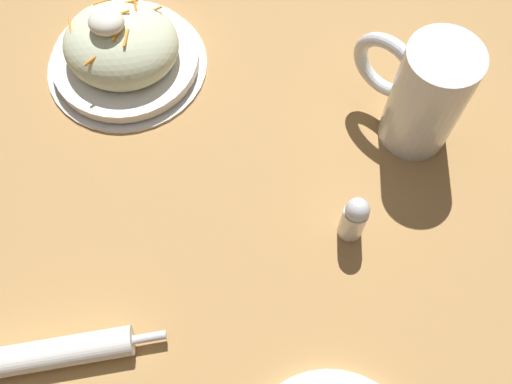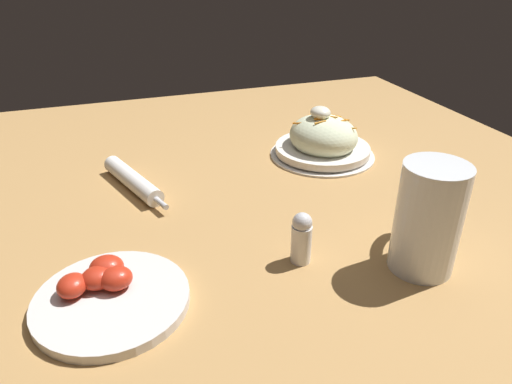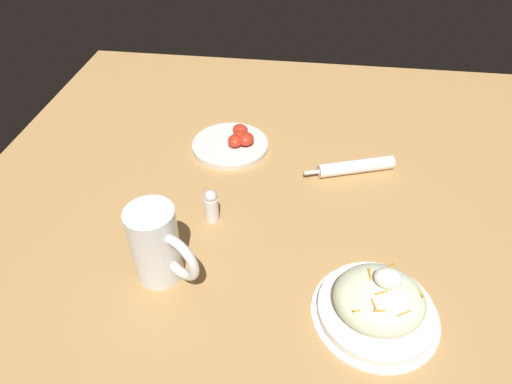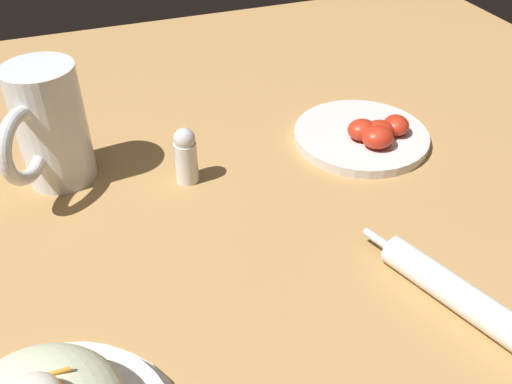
{
  "view_description": "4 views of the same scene",
  "coord_description": "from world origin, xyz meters",
  "px_view_note": "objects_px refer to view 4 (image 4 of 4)",
  "views": [
    {
      "loc": [
        -0.07,
        0.2,
        0.63
      ],
      "look_at": [
        -0.03,
        -0.06,
        0.06
      ],
      "focal_mm": 39.99,
      "sensor_mm": 36.0,
      "label": 1
    },
    {
      "loc": [
        -0.63,
        0.18,
        0.4
      ],
      "look_at": [
        -0.03,
        -0.03,
        0.06
      ],
      "focal_mm": 33.05,
      "sensor_mm": 36.0,
      "label": 2
    },
    {
      "loc": [
        0.04,
        -0.71,
        0.66
      ],
      "look_at": [
        -0.05,
        -0.06,
        0.08
      ],
      "focal_mm": 31.21,
      "sensor_mm": 36.0,
      "label": 3
    },
    {
      "loc": [
        0.43,
        -0.18,
        0.43
      ],
      "look_at": [
        -0.02,
        -0.01,
        0.06
      ],
      "focal_mm": 38.62,
      "sensor_mm": 36.0,
      "label": 4
    }
  ],
  "objects_px": {
    "beer_mug": "(51,131)",
    "tomato_plate": "(365,135)",
    "napkin_roll": "(462,297)",
    "salt_shaker": "(186,155)"
  },
  "relations": [
    {
      "from": "napkin_roll",
      "to": "salt_shaker",
      "type": "distance_m",
      "value": 0.36
    },
    {
      "from": "beer_mug",
      "to": "tomato_plate",
      "type": "xyz_separation_m",
      "value": [
        0.06,
        0.41,
        -0.06
      ]
    },
    {
      "from": "salt_shaker",
      "to": "napkin_roll",
      "type": "bearing_deg",
      "value": 33.26
    },
    {
      "from": "salt_shaker",
      "to": "beer_mug",
      "type": "bearing_deg",
      "value": -112.31
    },
    {
      "from": "beer_mug",
      "to": "salt_shaker",
      "type": "bearing_deg",
      "value": 67.69
    },
    {
      "from": "beer_mug",
      "to": "napkin_roll",
      "type": "bearing_deg",
      "value": 43.89
    },
    {
      "from": "napkin_roll",
      "to": "salt_shaker",
      "type": "height_order",
      "value": "salt_shaker"
    },
    {
      "from": "tomato_plate",
      "to": "beer_mug",
      "type": "bearing_deg",
      "value": -98.54
    },
    {
      "from": "beer_mug",
      "to": "tomato_plate",
      "type": "bearing_deg",
      "value": 81.46
    },
    {
      "from": "napkin_roll",
      "to": "tomato_plate",
      "type": "distance_m",
      "value": 0.31
    }
  ]
}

